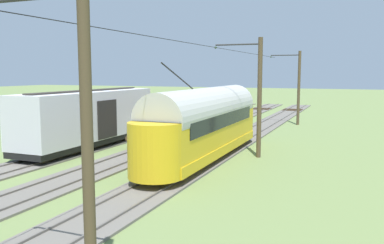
{
  "coord_description": "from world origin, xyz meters",
  "views": [
    {
      "loc": [
        -12.87,
        26.23,
        5.22
      ],
      "look_at": [
        -3.82,
        4.21,
        2.33
      ],
      "focal_mm": 38.39,
      "sensor_mm": 36.0,
      "label": 1
    }
  ],
  "objects": [
    {
      "name": "track_third_siding",
      "position": [
        4.37,
        -0.31,
        0.05
      ],
      "size": [
        2.8,
        80.0,
        0.18
      ],
      "color": "#666059",
      "rests_on": "ground"
    },
    {
      "name": "overhead_wire_run",
      "position": [
        -4.41,
        9.34,
        6.76
      ],
      "size": [
        2.85,
        55.13,
        0.18
      ],
      "color": "black",
      "rests_on": "ground"
    },
    {
      "name": "track_streetcar_siding",
      "position": [
        -4.37,
        -0.31,
        0.05
      ],
      "size": [
        2.8,
        80.0,
        0.18
      ],
      "color": "#666059",
      "rests_on": "ground"
    },
    {
      "name": "catenary_pole_mid_near",
      "position": [
        -7.12,
        1.64,
        3.83
      ],
      "size": [
        3.06,
        0.28,
        7.31
      ],
      "color": "#4C3D28",
      "rests_on": "ground"
    },
    {
      "name": "catenary_pole_mid_far",
      "position": [
        -7.12,
        18.68,
        3.83
      ],
      "size": [
        3.06,
        0.28,
        7.31
      ],
      "color": "#4C3D28",
      "rests_on": "ground"
    },
    {
      "name": "catenary_pole_foreground",
      "position": [
        -7.12,
        -15.4,
        3.83
      ],
      "size": [
        3.06,
        0.28,
        7.31
      ],
      "color": "#4C3D28",
      "rests_on": "ground"
    },
    {
      "name": "flatcar_far_siding",
      "position": [
        -0.0,
        -3.86,
        0.86
      ],
      "size": [
        2.8,
        13.64,
        1.6
      ],
      "color": "brown",
      "rests_on": "ground"
    },
    {
      "name": "vintage_streetcar",
      "position": [
        -4.37,
        3.44,
        2.25
      ],
      "size": [
        2.65,
        15.47,
        5.51
      ],
      "color": "gold",
      "rests_on": "ground"
    },
    {
      "name": "ground_plane",
      "position": [
        0.0,
        0.0,
        0.0
      ],
      "size": [
        220.0,
        220.0,
        0.0
      ],
      "primitive_type": "plane",
      "color": "olive"
    },
    {
      "name": "track_adjacent_siding",
      "position": [
        0.0,
        -0.31,
        0.05
      ],
      "size": [
        2.8,
        80.0,
        0.18
      ],
      "color": "#666059",
      "rests_on": "ground"
    },
    {
      "name": "boxcar_adjacent",
      "position": [
        4.36,
        2.93,
        2.16
      ],
      "size": [
        2.96,
        12.47,
        3.85
      ],
      "color": "silver",
      "rests_on": "ground"
    }
  ]
}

